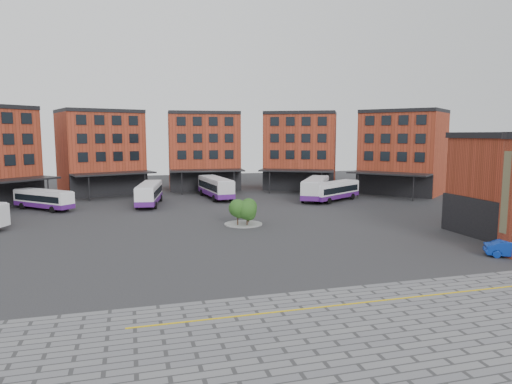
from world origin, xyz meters
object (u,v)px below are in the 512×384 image
object	(u,v)px
bus_d	(215,187)
bus_e	(316,188)
tree_island	(245,210)
blue_car	(512,249)
bus_f	(335,191)
bus_b	(43,199)
bus_c	(149,193)

from	to	relation	value
bus_d	bus_e	distance (m)	16.18
tree_island	blue_car	xyz separation A→B (m)	(18.53, -19.45, -1.01)
tree_island	bus_d	distance (m)	22.79
bus_d	bus_f	bearing A→B (deg)	-30.36
bus_d	blue_car	bearing A→B (deg)	-72.94
bus_e	bus_f	bearing A→B (deg)	-11.96
bus_d	bus_e	xyz separation A→B (m)	(15.09, -5.81, 0.02)
bus_b	blue_car	bearing A→B (deg)	-87.08
bus_e	bus_f	xyz separation A→B (m)	(2.32, -2.17, -0.22)
bus_e	blue_car	world-z (taller)	bus_e
bus_c	bus_e	distance (m)	25.84
bus_d	bus_e	bearing A→B (deg)	-26.78
tree_island	bus_e	xyz separation A→B (m)	(15.90, 16.96, 0.13)
bus_b	bus_f	xyz separation A→B (m)	(42.39, -2.95, 0.12)
tree_island	blue_car	world-z (taller)	tree_island
bus_c	bus_f	xyz separation A→B (m)	(28.12, -3.52, -0.11)
tree_island	bus_d	size ratio (longest dim) A/B	0.36
bus_c	blue_car	distance (m)	47.27
bus_d	blue_car	size ratio (longest dim) A/B	2.83
bus_b	blue_car	world-z (taller)	bus_b
bus_d	bus_e	world-z (taller)	bus_e
bus_c	blue_car	xyz separation A→B (m)	(28.43, -37.75, -1.03)
bus_e	bus_d	bearing A→B (deg)	-169.86
blue_car	tree_island	bearing A→B (deg)	75.33
blue_car	bus_c	bearing A→B (deg)	68.71
bus_d	blue_car	world-z (taller)	bus_d
bus_e	blue_car	distance (m)	36.52
bus_f	tree_island	bearing A→B (deg)	-83.40
bus_b	bus_c	bearing A→B (deg)	-43.75
bus_e	bus_f	world-z (taller)	bus_e
bus_e	bus_b	bearing A→B (deg)	-149.90
bus_b	bus_d	size ratio (longest dim) A/B	0.71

